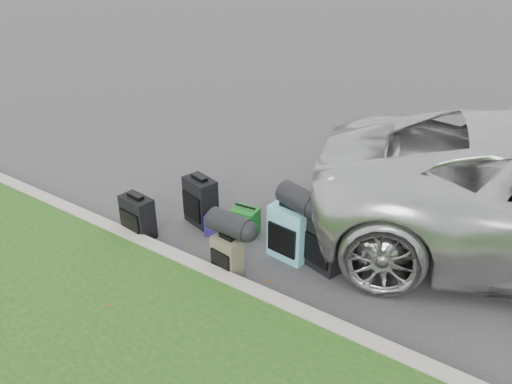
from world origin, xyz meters
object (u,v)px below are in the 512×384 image
Objects in this scene: suitcase_olive at (227,256)px; tote_green at (245,221)px; suitcase_small_black at (138,217)px; suitcase_large_black_left at (201,201)px; suitcase_large_black_right at (325,244)px; tote_navy at (217,225)px; suitcase_teal at (290,232)px.

suitcase_olive reaches higher than tote_green.
suitcase_large_black_left reaches higher than suitcase_small_black.
suitcase_large_black_left and suitcase_large_black_right have the same top height.
suitcase_small_black is 1.01m from tote_navy.
suitcase_large_black_right reaches higher than tote_green.
suitcase_teal is at bearing -11.54° from tote_navy.
suitcase_small_black is at bearing -161.16° from tote_navy.
tote_navy is (-0.29, -0.23, -0.04)m from tote_green.
suitcase_olive is 1.30× the size of tote_green.
suitcase_teal reaches higher than suitcase_large_black_left.
suitcase_teal is (1.39, -0.01, 0.01)m from suitcase_large_black_left.
tote_navy is at bearing 42.17° from suitcase_small_black.
suitcase_teal is at bearing 26.68° from suitcase_small_black.
tote_green is at bearing 175.93° from suitcase_teal.
tote_navy is (-1.03, -0.11, -0.19)m from suitcase_teal.
suitcase_large_black_right is at bearing 23.80° from suitcase_small_black.
suitcase_small_black is at bearing -107.32° from suitcase_large_black_left.
suitcase_teal is at bearing 66.09° from suitcase_olive.
suitcase_large_black_left is 0.96× the size of suitcase_teal.
suitcase_large_black_left is 2.24× the size of tote_navy.
tote_green is at bearing 20.49° from tote_navy.
suitcase_large_black_left reaches higher than suitcase_olive.
tote_navy is at bearing 144.20° from suitcase_olive.
suitcase_large_black_right is (1.85, 0.03, 0.00)m from suitcase_large_black_left.
suitcase_small_black is at bearing -147.00° from suitcase_large_black_right.
suitcase_olive is at bearing -124.77° from suitcase_large_black_right.
suitcase_small_black is 1.52× the size of tote_green.
tote_green is (-1.19, 0.08, -0.14)m from suitcase_large_black_right.
suitcase_teal is at bearing 14.18° from suitcase_large_black_left.
suitcase_teal is 0.76m from tote_green.
suitcase_large_black_right is at bearing 47.01° from suitcase_olive.
tote_green is (-0.74, 0.12, -0.16)m from suitcase_teal.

